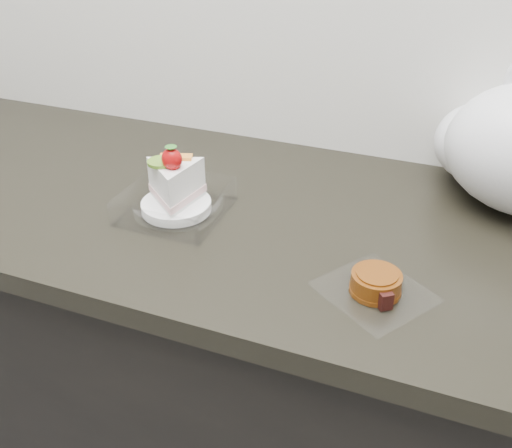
{
  "coord_description": "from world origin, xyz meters",
  "views": [
    {
      "loc": [
        0.36,
        0.85,
        1.43
      ],
      "look_at": [
        0.07,
        1.59,
        0.94
      ],
      "focal_mm": 40.0,
      "sensor_mm": 36.0,
      "label": 1
    }
  ],
  "objects": [
    {
      "name": "counter",
      "position": [
        0.0,
        1.69,
        0.45
      ],
      "size": [
        2.04,
        0.64,
        0.9
      ],
      "color": "black",
      "rests_on": "ground"
    },
    {
      "name": "mooncake_wrap",
      "position": [
        0.28,
        1.53,
        0.91
      ],
      "size": [
        0.2,
        0.2,
        0.04
      ],
      "rotation": [
        0.0,
        0.0,
        -0.41
      ],
      "color": "white",
      "rests_on": "counter"
    },
    {
      "name": "cake_tray",
      "position": [
        -0.1,
        1.63,
        0.94
      ],
      "size": [
        0.17,
        0.17,
        0.14
      ],
      "rotation": [
        0.0,
        0.0,
        0.01
      ],
      "color": "white",
      "rests_on": "counter"
    }
  ]
}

